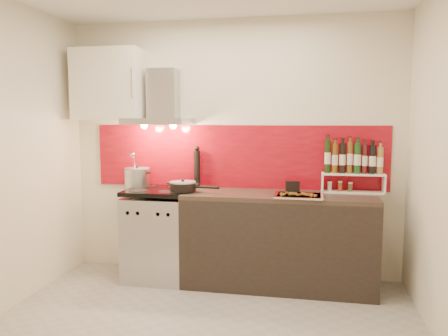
% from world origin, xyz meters
% --- Properties ---
extents(floor, '(3.40, 3.40, 0.00)m').
position_xyz_m(floor, '(0.00, 0.00, 0.00)').
color(floor, '#9E9991').
rests_on(floor, ground).
extents(back_wall, '(3.40, 0.02, 2.60)m').
position_xyz_m(back_wall, '(0.00, 1.40, 1.30)').
color(back_wall, silver).
rests_on(back_wall, ground).
extents(backsplash, '(3.00, 0.02, 0.64)m').
position_xyz_m(backsplash, '(0.05, 1.39, 1.22)').
color(backsplash, maroon).
rests_on(backsplash, back_wall).
extents(range_stove, '(0.60, 0.60, 0.91)m').
position_xyz_m(range_stove, '(-0.70, 1.10, 0.44)').
color(range_stove, '#B7B7BA').
rests_on(range_stove, ground).
extents(counter, '(1.80, 0.60, 0.90)m').
position_xyz_m(counter, '(0.50, 1.10, 0.45)').
color(counter, black).
rests_on(counter, ground).
extents(range_hood, '(0.62, 0.50, 0.61)m').
position_xyz_m(range_hood, '(-0.70, 1.24, 1.74)').
color(range_hood, '#B7B7BA').
rests_on(range_hood, back_wall).
extents(upper_cabinet, '(0.70, 0.35, 0.72)m').
position_xyz_m(upper_cabinet, '(-1.25, 1.22, 1.95)').
color(upper_cabinet, white).
rests_on(upper_cabinet, back_wall).
extents(stock_pot, '(0.26, 0.26, 0.23)m').
position_xyz_m(stock_pot, '(-0.97, 1.22, 1.01)').
color(stock_pot, '#B7B7BA').
rests_on(stock_pot, range_stove).
extents(saute_pan, '(0.50, 0.26, 0.12)m').
position_xyz_m(saute_pan, '(-0.41, 1.02, 0.96)').
color(saute_pan, black).
rests_on(saute_pan, range_stove).
extents(utensil_jar, '(0.08, 0.12, 0.37)m').
position_xyz_m(utensil_jar, '(-0.98, 1.17, 1.01)').
color(utensil_jar, silver).
rests_on(utensil_jar, range_stove).
extents(pepper_mill, '(0.07, 0.07, 0.43)m').
position_xyz_m(pepper_mill, '(-0.35, 1.31, 1.11)').
color(pepper_mill, black).
rests_on(pepper_mill, counter).
extents(step_shelf, '(0.59, 0.16, 0.50)m').
position_xyz_m(step_shelf, '(1.18, 1.27, 1.15)').
color(step_shelf, white).
rests_on(step_shelf, counter).
extents(caddy_box, '(0.14, 0.08, 0.11)m').
position_xyz_m(caddy_box, '(0.63, 1.16, 0.96)').
color(caddy_box, black).
rests_on(caddy_box, counter).
extents(baking_tray, '(0.45, 0.35, 0.03)m').
position_xyz_m(baking_tray, '(0.69, 0.94, 0.92)').
color(baking_tray, silver).
rests_on(baking_tray, counter).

